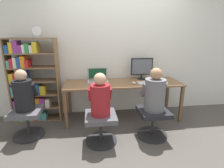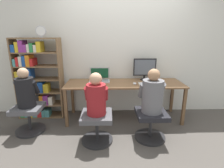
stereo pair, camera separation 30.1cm
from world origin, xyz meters
name	(u,v)px [view 1 (the left image)]	position (x,y,z in m)	size (l,w,h in m)	color
ground_plane	(126,126)	(0.00, 0.00, 0.00)	(14.00, 14.00, 0.00)	#4C4742
wall_back	(120,48)	(0.00, 0.72, 1.30)	(10.00, 0.05, 2.60)	silver
desk	(123,86)	(0.00, 0.33, 0.65)	(2.13, 0.66, 0.71)	brown
desktop_monitor	(142,68)	(0.41, 0.53, 0.93)	(0.43, 0.16, 0.42)	black
laptop	(98,79)	(-0.46, 0.46, 0.77)	(0.38, 0.30, 0.25)	#B7B7BC
keyboard	(149,83)	(0.44, 0.20, 0.73)	(0.40, 0.16, 0.03)	silver
computer_mouse_by_keyboard	(134,83)	(0.17, 0.21, 0.73)	(0.06, 0.10, 0.03)	silver
office_chair_left	(153,120)	(0.35, -0.36, 0.27)	(0.47, 0.47, 0.45)	#262628
office_chair_right	(101,126)	(-0.47, -0.41, 0.27)	(0.47, 0.47, 0.45)	#262628
person_at_monitor	(155,92)	(0.35, -0.35, 0.73)	(0.38, 0.33, 0.65)	slate
person_at_laptop	(100,97)	(-0.47, -0.41, 0.71)	(0.34, 0.30, 0.61)	maroon
bookshelf	(30,84)	(-1.67, 0.47, 0.71)	(0.85, 0.30, 1.51)	brown
desk_clock	(37,31)	(-1.44, 0.40, 1.62)	(0.18, 0.03, 0.20)	#B2B2B7
office_chair_side	(27,121)	(-1.60, -0.10, 0.27)	(0.47, 0.47, 0.45)	#262628
person_near_shelf	(23,93)	(-1.60, -0.10, 0.72)	(0.34, 0.31, 0.63)	black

